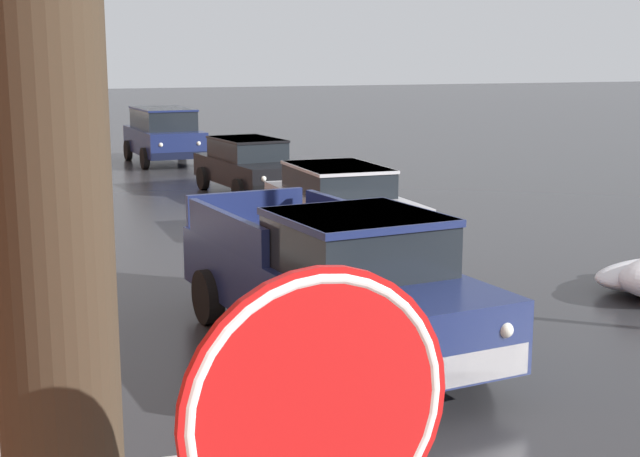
{
  "coord_description": "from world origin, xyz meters",
  "views": [
    {
      "loc": [
        -5.38,
        -1.66,
        3.45
      ],
      "look_at": [
        -0.84,
        8.85,
        1.23
      ],
      "focal_mm": 49.66,
      "sensor_mm": 36.0,
      "label": 1
    }
  ],
  "objects_px": {
    "sedan_silver_parked_kerbside_close": "(340,201)",
    "pickup_truck_darkblue_approaching_near_lane": "(332,278)",
    "suv_darkblue_parked_far_down_block": "(163,133)",
    "sedan_black_parked_kerbside_mid": "(249,165)"
  },
  "relations": [
    {
      "from": "pickup_truck_darkblue_approaching_near_lane",
      "to": "sedan_black_parked_kerbside_mid",
      "type": "xyz_separation_m",
      "value": [
        3.13,
        12.13,
        -0.13
      ]
    },
    {
      "from": "sedan_silver_parked_kerbside_close",
      "to": "pickup_truck_darkblue_approaching_near_lane",
      "type": "bearing_deg",
      "value": -115.58
    },
    {
      "from": "pickup_truck_darkblue_approaching_near_lane",
      "to": "suv_darkblue_parked_far_down_block",
      "type": "bearing_deg",
      "value": 82.17
    },
    {
      "from": "sedan_silver_parked_kerbside_close",
      "to": "suv_darkblue_parked_far_down_block",
      "type": "relative_size",
      "value": 1.04
    },
    {
      "from": "suv_darkblue_parked_far_down_block",
      "to": "pickup_truck_darkblue_approaching_near_lane",
      "type": "bearing_deg",
      "value": -97.83
    },
    {
      "from": "sedan_silver_parked_kerbside_close",
      "to": "suv_darkblue_parked_far_down_block",
      "type": "distance_m",
      "value": 13.73
    },
    {
      "from": "sedan_silver_parked_kerbside_close",
      "to": "sedan_black_parked_kerbside_mid",
      "type": "bearing_deg",
      "value": 87.18
    },
    {
      "from": "sedan_black_parked_kerbside_mid",
      "to": "pickup_truck_darkblue_approaching_near_lane",
      "type": "bearing_deg",
      "value": -104.45
    },
    {
      "from": "suv_darkblue_parked_far_down_block",
      "to": "sedan_black_parked_kerbside_mid",
      "type": "bearing_deg",
      "value": -86.73
    },
    {
      "from": "sedan_silver_parked_kerbside_close",
      "to": "suv_darkblue_parked_far_down_block",
      "type": "xyz_separation_m",
      "value": [
        -0.12,
        13.73,
        0.23
      ]
    }
  ]
}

